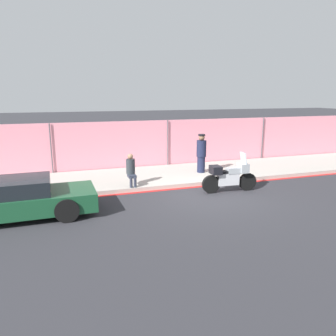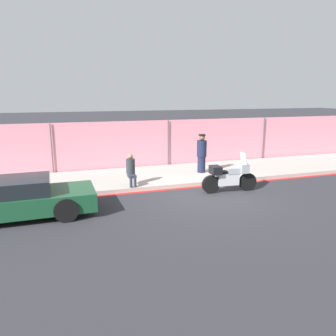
% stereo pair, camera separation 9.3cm
% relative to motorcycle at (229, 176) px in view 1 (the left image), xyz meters
% --- Properties ---
extents(ground_plane, '(120.00, 120.00, 0.00)m').
position_rel_motorcycle_xyz_m(ground_plane, '(-0.91, -0.24, -0.60)').
color(ground_plane, '#2D2D33').
extents(sidewalk, '(40.50, 3.58, 0.16)m').
position_rel_motorcycle_xyz_m(sidewalk, '(-0.91, 2.85, -0.52)').
color(sidewalk, '#ADA89E').
rests_on(sidewalk, ground_plane).
extents(curb_paint_stripe, '(40.50, 0.18, 0.01)m').
position_rel_motorcycle_xyz_m(curb_paint_stripe, '(-0.91, 0.97, -0.60)').
color(curb_paint_stripe, red).
rests_on(curb_paint_stripe, ground_plane).
extents(storefront_fence, '(38.48, 0.17, 2.37)m').
position_rel_motorcycle_xyz_m(storefront_fence, '(-0.91, 4.73, 0.58)').
color(storefront_fence, pink).
rests_on(storefront_fence, ground_plane).
extents(motorcycle, '(2.18, 0.59, 1.49)m').
position_rel_motorcycle_xyz_m(motorcycle, '(0.00, 0.00, 0.00)').
color(motorcycle, black).
rests_on(motorcycle, ground_plane).
extents(officer_standing, '(0.43, 0.43, 1.72)m').
position_rel_motorcycle_xyz_m(officer_standing, '(0.01, 2.63, 0.43)').
color(officer_standing, '#191E38').
rests_on(officer_standing, sidewalk).
extents(person_seated_on_curb, '(0.34, 0.63, 1.23)m').
position_rel_motorcycle_xyz_m(person_seated_on_curb, '(-3.44, 1.50, 0.24)').
color(person_seated_on_curb, '#2D3342').
rests_on(person_seated_on_curb, sidewalk).
extents(parked_car_left_down_street, '(4.76, 1.94, 1.20)m').
position_rel_motorcycle_xyz_m(parked_car_left_down_street, '(-7.45, -0.40, -0.01)').
color(parked_car_left_down_street, '#194C2D').
rests_on(parked_car_left_down_street, ground_plane).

